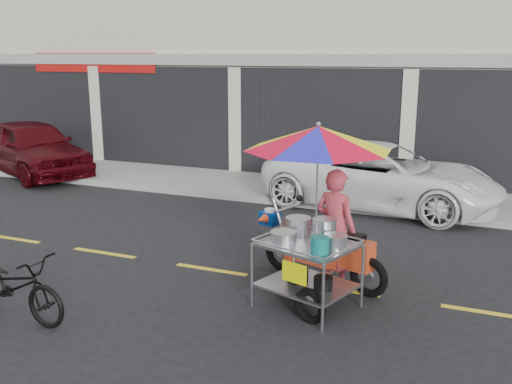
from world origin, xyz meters
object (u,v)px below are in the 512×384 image
at_px(white_pickup, 382,176).
at_px(near_bicycle, 14,286).
at_px(food_vendor_rig, 322,189).
at_px(maroon_sedan, 33,147).

bearing_deg(white_pickup, near_bicycle, 161.70).
xyz_separation_m(near_bicycle, food_vendor_rig, (3.36, 2.05, 1.10)).
relative_size(maroon_sedan, white_pickup, 0.89).
height_order(near_bicycle, food_vendor_rig, food_vendor_rig).
bearing_deg(food_vendor_rig, maroon_sedan, 170.99).
distance_m(maroon_sedan, white_pickup, 9.45).
distance_m(white_pickup, food_vendor_rig, 5.14).
relative_size(near_bicycle, food_vendor_rig, 0.68).
xyz_separation_m(maroon_sedan, food_vendor_rig, (9.54, -4.91, 0.78)).
xyz_separation_m(white_pickup, food_vendor_rig, (0.09, -5.07, 0.84)).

